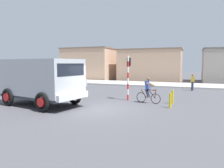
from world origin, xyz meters
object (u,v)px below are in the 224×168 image
Objects in this scene: traffic_light_pole at (128,72)px; car_red_near at (66,81)px; truck_foreground at (41,79)px; pedestrian_near_kerb at (193,82)px; bollard_far at (172,97)px; bollard_near at (170,100)px; cyclist at (148,90)px.

traffic_light_pole is 0.78× the size of car_red_near.
pedestrian_near_kerb is at bearing 51.23° from truck_foreground.
pedestrian_near_kerb is (8.90, 11.08, -0.82)m from truck_foreground.
pedestrian_near_kerb is at bearing 80.92° from bollard_far.
truck_foreground is 6.42× the size of bollard_near.
cyclist reaches higher than car_red_near.
truck_foreground reaches higher than cyclist.
car_red_near reaches higher than bollard_near.
pedestrian_near_kerb is (2.75, 7.93, -0.02)m from cyclist.
pedestrian_near_kerb is at bearing 70.84° from cyclist.
traffic_light_pole is 3.52m from bollard_far.
bollard_far is (11.13, -4.41, -0.37)m from car_red_near.
bollard_near is (1.54, -1.06, -0.41)m from cyclist.
traffic_light_pole is 3.56× the size of bollard_far.
car_red_near is at bearing 152.72° from traffic_light_pole.
car_red_near is at bearing 158.40° from bollard_far.
traffic_light_pole is at bearing 151.76° from bollard_near.
cyclist is 10.70m from car_red_near.
traffic_light_pole is at bearing 39.51° from truck_foreground.
truck_foreground is at bearing -164.76° from bollard_near.
car_red_near is 12.56m from bollard_near.
car_red_near is at bearing 152.45° from bollard_near.
bollard_near and bollard_far have the same top height.
traffic_light_pole is 9.11m from car_red_near.
car_red_near is at bearing -165.57° from pedestrian_near_kerb.
bollard_near is at bearing -97.69° from pedestrian_near_kerb.
truck_foreground is 6.95m from cyclist.
truck_foreground is at bearing -128.77° from pedestrian_near_kerb.
pedestrian_near_kerb is (12.35, 3.18, 0.03)m from car_red_near.
traffic_light_pole reaches higher than bollard_far.
car_red_near is (-9.59, 4.75, -0.05)m from cyclist.
car_red_near is at bearing 113.59° from truck_foreground.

